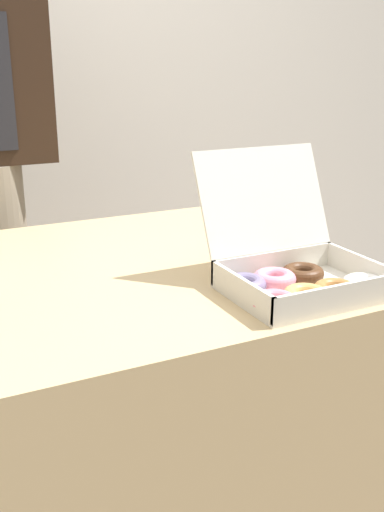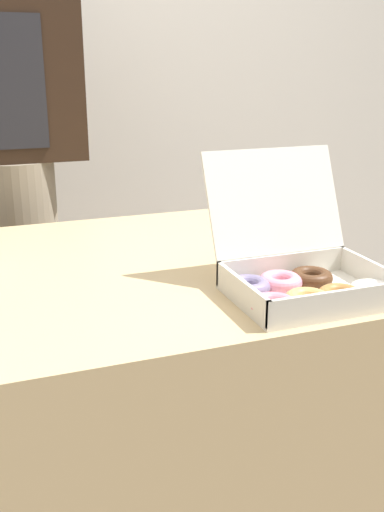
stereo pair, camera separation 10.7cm
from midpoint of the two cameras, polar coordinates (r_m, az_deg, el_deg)
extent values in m
cube|color=silver|center=(2.48, -13.84, 19.66)|extent=(10.00, 0.05, 2.60)
cube|color=tan|center=(1.49, -4.86, -15.43)|extent=(1.10, 0.87, 0.78)
cube|color=silver|center=(1.18, 13.67, -3.82)|extent=(0.29, 0.22, 0.01)
cube|color=silver|center=(1.10, 7.56, -3.52)|extent=(0.01, 0.22, 0.05)
cube|color=silver|center=(1.25, 19.21, -1.68)|extent=(0.01, 0.22, 0.05)
cube|color=silver|center=(1.09, 16.88, -4.38)|extent=(0.29, 0.01, 0.05)
cube|color=silver|center=(1.25, 11.08, -0.95)|extent=(0.29, 0.01, 0.05)
cube|color=silver|center=(1.26, 10.28, 5.18)|extent=(0.29, 0.10, 0.21)
torus|color=pink|center=(1.08, 10.63, -4.71)|extent=(0.12, 0.12, 0.03)
torus|color=slate|center=(1.16, 8.06, -2.92)|extent=(0.12, 0.12, 0.03)
torus|color=tan|center=(1.12, 13.70, -4.18)|extent=(0.11, 0.11, 0.03)
torus|color=pink|center=(1.20, 10.99, -2.45)|extent=(0.09, 0.09, 0.03)
torus|color=#A87038|center=(1.15, 16.57, -3.69)|extent=(0.09, 0.09, 0.03)
torus|color=#4C2D19|center=(1.23, 13.76, -2.03)|extent=(0.12, 0.12, 0.03)
torus|color=white|center=(1.20, 19.25, -3.21)|extent=(0.11, 0.11, 0.03)
cylinder|color=gray|center=(2.08, -13.98, -3.74)|extent=(0.24, 0.24, 0.92)
cube|color=black|center=(1.93, -15.74, 17.43)|extent=(0.43, 0.19, 0.59)
cube|color=#232328|center=(1.83, -15.28, 15.62)|extent=(0.19, 0.01, 0.38)
camera|label=1|loc=(0.05, -87.14, 0.94)|focal=42.00mm
camera|label=2|loc=(0.05, 92.86, -0.94)|focal=42.00mm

